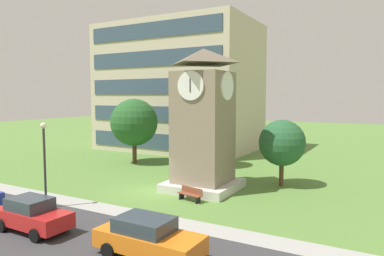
{
  "coord_description": "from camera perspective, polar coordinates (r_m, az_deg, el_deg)",
  "views": [
    {
      "loc": [
        14.73,
        -20.43,
        6.72
      ],
      "look_at": [
        1.48,
        3.35,
        4.38
      ],
      "focal_mm": 33.33,
      "sensor_mm": 36.0,
      "label": 1
    }
  ],
  "objects": [
    {
      "name": "tree_near_tower",
      "position": [
        36.66,
        -9.24,
        0.88
      ],
      "size": [
        4.8,
        4.8,
        6.6
      ],
      "color": "#513823",
      "rests_on": "ground"
    },
    {
      "name": "kerb_strip",
      "position": [
        22.67,
        -13.44,
        -12.46
      ],
      "size": [
        120.0,
        1.6,
        0.01
      ],
      "primitive_type": "cube",
      "color": "#9E9E99",
      "rests_on": "ground"
    },
    {
      "name": "office_building",
      "position": [
        46.93,
        -2.0,
        6.48
      ],
      "size": [
        19.35,
        12.5,
        16.0
      ],
      "color": "beige",
      "rests_on": "ground"
    },
    {
      "name": "parked_car_orange",
      "position": [
        15.77,
        -7.04,
        -16.93
      ],
      "size": [
        4.7,
        2.11,
        1.69
      ],
      "color": "orange",
      "rests_on": "ground"
    },
    {
      "name": "street_asphalt",
      "position": [
        19.84,
        -22.38,
        -15.26
      ],
      "size": [
        120.0,
        7.2,
        0.01
      ],
      "primitive_type": "cube",
      "color": "#38383A",
      "rests_on": "ground"
    },
    {
      "name": "clock_tower",
      "position": [
        25.72,
        1.8,
        0.06
      ],
      "size": [
        4.85,
        4.85,
        10.18
      ],
      "color": "gray",
      "rests_on": "ground"
    },
    {
      "name": "ground_plane",
      "position": [
        26.06,
        -6.54,
        -10.06
      ],
      "size": [
        160.0,
        160.0,
        0.0
      ],
      "primitive_type": "plane",
      "color": "#567F38"
    },
    {
      "name": "tree_streetside",
      "position": [
        27.76,
        14.21,
        -2.34
      ],
      "size": [
        3.5,
        3.5,
        5.05
      ],
      "color": "#513823",
      "rests_on": "ground"
    },
    {
      "name": "parked_car_red",
      "position": [
        20.09,
        -24.2,
        -12.49
      ],
      "size": [
        4.2,
        1.96,
        1.69
      ],
      "color": "red",
      "rests_on": "ground"
    },
    {
      "name": "tree_by_building",
      "position": [
        34.37,
        2.52,
        0.77
      ],
      "size": [
        4.16,
        4.16,
        6.33
      ],
      "color": "#513823",
      "rests_on": "ground"
    },
    {
      "name": "park_bench",
      "position": [
        23.54,
        -0.27,
        -10.51
      ],
      "size": [
        1.86,
        0.88,
        0.88
      ],
      "color": "brown",
      "rests_on": "ground"
    },
    {
      "name": "street_lamp",
      "position": [
        23.3,
        -22.55,
        -3.94
      ],
      "size": [
        0.36,
        0.36,
        5.22
      ],
      "color": "#333338",
      "rests_on": "ground"
    }
  ]
}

